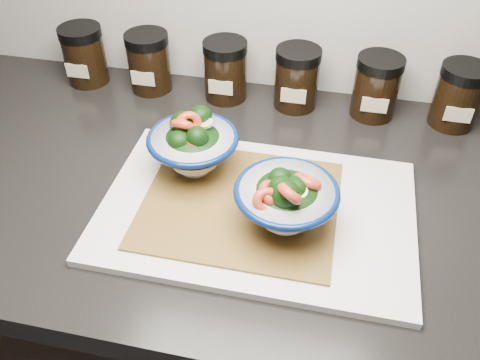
% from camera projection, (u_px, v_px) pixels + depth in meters
% --- Properties ---
extents(cabinet, '(3.43, 0.58, 0.86)m').
position_uv_depth(cabinet, '(253.00, 346.00, 1.10)').
color(cabinet, black).
rests_on(cabinet, ground).
extents(countertop, '(3.50, 0.60, 0.04)m').
position_uv_depth(countertop, '(258.00, 195.00, 0.80)').
color(countertop, black).
rests_on(countertop, cabinet).
extents(cutting_board, '(0.45, 0.30, 0.01)m').
position_uv_depth(cutting_board, '(257.00, 210.00, 0.74)').
color(cutting_board, silver).
rests_on(cutting_board, countertop).
extents(bamboo_mat, '(0.28, 0.24, 0.00)m').
position_uv_depth(bamboo_mat, '(240.00, 204.00, 0.74)').
color(bamboo_mat, olive).
rests_on(bamboo_mat, cutting_board).
extents(bowl_left, '(0.14, 0.14, 0.10)m').
position_uv_depth(bowl_left, '(193.00, 146.00, 0.77)').
color(bowl_left, white).
rests_on(bowl_left, bamboo_mat).
extents(bowl_right, '(0.14, 0.14, 0.11)m').
position_uv_depth(bowl_right, '(286.00, 200.00, 0.68)').
color(bowl_right, white).
rests_on(bowl_right, bamboo_mat).
extents(spice_jar_a, '(0.08, 0.08, 0.11)m').
position_uv_depth(spice_jar_a, '(84.00, 55.00, 0.99)').
color(spice_jar_a, black).
rests_on(spice_jar_a, countertop).
extents(spice_jar_b, '(0.08, 0.08, 0.11)m').
position_uv_depth(spice_jar_b, '(149.00, 62.00, 0.97)').
color(spice_jar_b, black).
rests_on(spice_jar_b, countertop).
extents(spice_jar_c, '(0.08, 0.08, 0.11)m').
position_uv_depth(spice_jar_c, '(225.00, 70.00, 0.94)').
color(spice_jar_c, black).
rests_on(spice_jar_c, countertop).
extents(spice_jar_d, '(0.08, 0.08, 0.11)m').
position_uv_depth(spice_jar_d, '(297.00, 78.00, 0.92)').
color(spice_jar_d, black).
rests_on(spice_jar_d, countertop).
extents(spice_jar_e, '(0.08, 0.08, 0.11)m').
position_uv_depth(spice_jar_e, '(376.00, 87.00, 0.90)').
color(spice_jar_e, black).
rests_on(spice_jar_e, countertop).
extents(spice_jar_f, '(0.08, 0.08, 0.11)m').
position_uv_depth(spice_jar_f, '(458.00, 96.00, 0.88)').
color(spice_jar_f, black).
rests_on(spice_jar_f, countertop).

